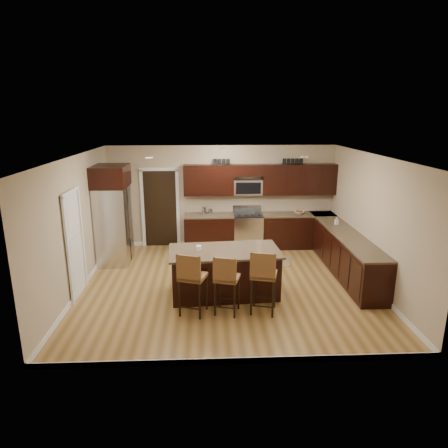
{
  "coord_description": "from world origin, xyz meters",
  "views": [
    {
      "loc": [
        -0.42,
        -7.74,
        3.48
      ],
      "look_at": [
        -0.05,
        0.4,
        1.23
      ],
      "focal_mm": 32.0,
      "sensor_mm": 36.0,
      "label": 1
    }
  ],
  "objects_px": {
    "stool_mid": "(226,278)",
    "stool_right": "(263,275)",
    "stool_left": "(191,277)",
    "refrigerator": "(113,214)",
    "range": "(248,231)",
    "island": "(225,274)"
  },
  "relations": [
    {
      "from": "range",
      "to": "stool_mid",
      "type": "xyz_separation_m",
      "value": [
        -0.76,
        -3.69,
        0.22
      ]
    },
    {
      "from": "refrigerator",
      "to": "stool_mid",
      "type": "bearing_deg",
      "value": -47.2
    },
    {
      "from": "stool_mid",
      "to": "stool_left",
      "type": "bearing_deg",
      "value": -163.33
    },
    {
      "from": "island",
      "to": "range",
      "type": "bearing_deg",
      "value": 71.0
    },
    {
      "from": "range",
      "to": "island",
      "type": "xyz_separation_m",
      "value": [
        -0.75,
        -2.85,
        -0.04
      ]
    },
    {
      "from": "stool_left",
      "to": "refrigerator",
      "type": "relative_size",
      "value": 0.5
    },
    {
      "from": "island",
      "to": "stool_mid",
      "type": "distance_m",
      "value": 0.88
    },
    {
      "from": "range",
      "to": "stool_left",
      "type": "height_order",
      "value": "stool_left"
    },
    {
      "from": "stool_right",
      "to": "refrigerator",
      "type": "relative_size",
      "value": 0.51
    },
    {
      "from": "stool_left",
      "to": "stool_right",
      "type": "relative_size",
      "value": 0.98
    },
    {
      "from": "stool_mid",
      "to": "refrigerator",
      "type": "bearing_deg",
      "value": 149.23
    },
    {
      "from": "range",
      "to": "stool_right",
      "type": "xyz_separation_m",
      "value": [
        -0.11,
        -3.7,
        0.27
      ]
    },
    {
      "from": "stool_left",
      "to": "stool_mid",
      "type": "height_order",
      "value": "stool_left"
    },
    {
      "from": "island",
      "to": "stool_right",
      "type": "bearing_deg",
      "value": -56.93
    },
    {
      "from": "range",
      "to": "stool_mid",
      "type": "height_order",
      "value": "same"
    },
    {
      "from": "refrigerator",
      "to": "stool_right",
      "type": "bearing_deg",
      "value": -40.67
    },
    {
      "from": "island",
      "to": "stool_left",
      "type": "relative_size",
      "value": 1.9
    },
    {
      "from": "stool_left",
      "to": "refrigerator",
      "type": "height_order",
      "value": "refrigerator"
    },
    {
      "from": "stool_mid",
      "to": "stool_right",
      "type": "bearing_deg",
      "value": 15.96
    },
    {
      "from": "range",
      "to": "stool_right",
      "type": "distance_m",
      "value": 3.71
    },
    {
      "from": "stool_left",
      "to": "stool_right",
      "type": "bearing_deg",
      "value": 18.46
    },
    {
      "from": "range",
      "to": "refrigerator",
      "type": "height_order",
      "value": "refrigerator"
    }
  ]
}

